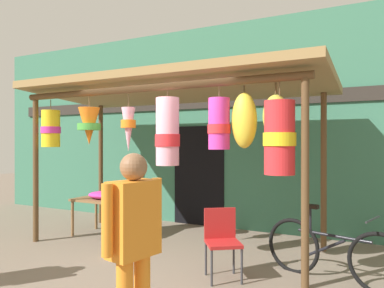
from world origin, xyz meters
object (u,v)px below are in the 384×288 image
object	(u,v)px
vendor_in_orange	(134,237)
folding_chair	(222,237)
parked_bicycle	(333,253)
wicker_basket_by_table	(118,248)
flower_heap_on_table	(104,195)
display_table	(106,203)

from	to	relation	value
vendor_in_orange	folding_chair	bearing A→B (deg)	90.71
parked_bicycle	wicker_basket_by_table	bearing A→B (deg)	-173.06
vendor_in_orange	flower_heap_on_table	bearing A→B (deg)	133.91
folding_chair	display_table	bearing A→B (deg)	159.90
flower_heap_on_table	wicker_basket_by_table	distance (m)	1.36
display_table	wicker_basket_by_table	xyz separation A→B (m)	(0.93, -0.85, -0.48)
folding_chair	vendor_in_orange	distance (m)	1.91
folding_chair	vendor_in_orange	xyz separation A→B (m)	(0.02, -1.86, 0.43)
flower_heap_on_table	folding_chair	distance (m)	2.78
flower_heap_on_table	folding_chair	size ratio (longest dim) A/B	0.70
folding_chair	parked_bicycle	distance (m)	1.33
folding_chair	wicker_basket_by_table	xyz separation A→B (m)	(-1.70, 0.11, -0.39)
display_table	parked_bicycle	bearing A→B (deg)	-7.27
parked_bicycle	display_table	bearing A→B (deg)	172.73
flower_heap_on_table	display_table	bearing A→B (deg)	90.07
folding_chair	flower_heap_on_table	bearing A→B (deg)	161.28
flower_heap_on_table	wicker_basket_by_table	size ratio (longest dim) A/B	1.56
wicker_basket_by_table	vendor_in_orange	distance (m)	2.74
wicker_basket_by_table	parked_bicycle	distance (m)	2.97
flower_heap_on_table	vendor_in_orange	xyz separation A→B (m)	(2.65, -2.75, 0.20)
parked_bicycle	vendor_in_orange	bearing A→B (deg)	-117.53
flower_heap_on_table	wicker_basket_by_table	xyz separation A→B (m)	(0.93, -0.78, -0.62)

